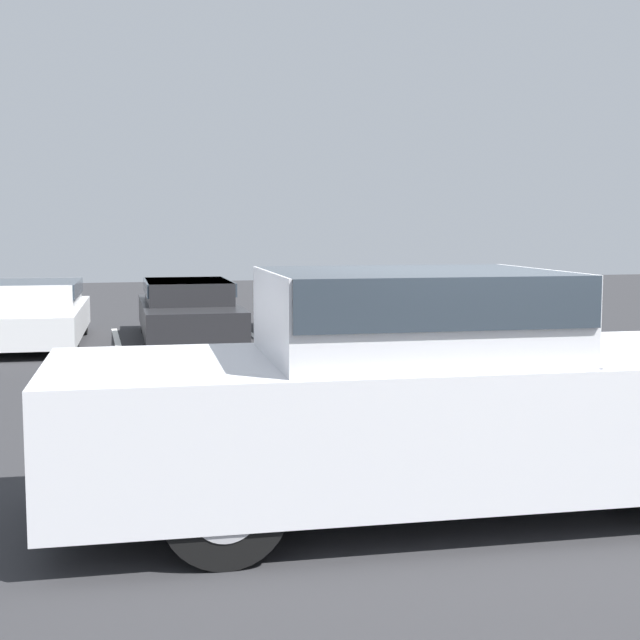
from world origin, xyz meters
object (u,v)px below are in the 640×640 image
at_px(parked_sedan_d, 437,298).
at_px(parked_sedan_a, 36,311).
at_px(traffic_cone, 619,392).
at_px(parked_sedan_b, 188,308).
at_px(pickup_truck, 448,392).
at_px(parked_sedan_c, 325,305).

bearing_deg(parked_sedan_d, parked_sedan_a, -90.56).
xyz_separation_m(parked_sedan_d, traffic_cone, (-1.01, -8.45, -0.46)).
distance_m(parked_sedan_b, traffic_cone, 9.29).
bearing_deg(parked_sedan_a, pickup_truck, 21.59).
relative_size(parked_sedan_a, parked_sedan_d, 1.02).
relative_size(parked_sedan_c, traffic_cone, 9.56).
distance_m(parked_sedan_b, parked_sedan_c, 2.77).
xyz_separation_m(pickup_truck, parked_sedan_c, (1.92, 11.06, -0.30)).
bearing_deg(parked_sedan_d, traffic_cone, -8.85).
relative_size(pickup_truck, traffic_cone, 12.55).
relative_size(pickup_truck, parked_sedan_a, 1.32).
bearing_deg(parked_sedan_a, parked_sedan_c, 91.09).
relative_size(pickup_truck, parked_sedan_b, 1.32).
height_order(pickup_truck, traffic_cone, pickup_truck).
bearing_deg(parked_sedan_c, parked_sedan_d, 100.10).
bearing_deg(parked_sedan_c, traffic_cone, 12.31).
distance_m(parked_sedan_a, parked_sedan_b, 2.89).
height_order(parked_sedan_a, traffic_cone, parked_sedan_a).
bearing_deg(traffic_cone, parked_sedan_d, 83.19).
distance_m(parked_sedan_a, traffic_cone, 11.00).
relative_size(pickup_truck, parked_sedan_c, 1.31).
relative_size(pickup_truck, parked_sedan_d, 1.34).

